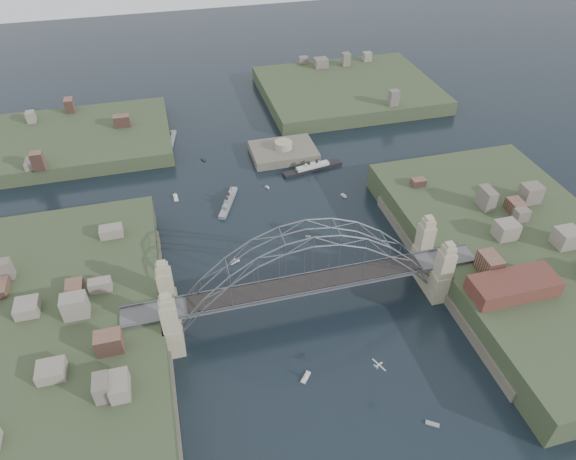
# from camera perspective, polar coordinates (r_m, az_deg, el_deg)

# --- Properties ---
(ground) EXTENTS (500.00, 500.00, 0.00)m
(ground) POSITION_cam_1_polar(r_m,az_deg,el_deg) (124.60, 2.12, -8.65)
(ground) COLOR black
(ground) RESTS_ON ground
(bridge) EXTENTS (84.00, 13.80, 24.60)m
(bridge) POSITION_cam_1_polar(r_m,az_deg,el_deg) (115.77, 2.27, -4.55)
(bridge) COLOR #525255
(bridge) RESTS_ON ground
(shore_west) EXTENTS (50.50, 90.00, 12.00)m
(shore_west) POSITION_cam_1_polar(r_m,az_deg,el_deg) (124.55, -24.71, -12.23)
(shore_west) COLOR #303D24
(shore_west) RESTS_ON ground
(shore_east) EXTENTS (50.50, 90.00, 12.00)m
(shore_east) POSITION_cam_1_polar(r_m,az_deg,el_deg) (146.25, 24.27, -3.15)
(shore_east) COLOR #303D24
(shore_east) RESTS_ON ground
(headland_nw) EXTENTS (60.00, 45.00, 9.00)m
(headland_nw) POSITION_cam_1_polar(r_m,az_deg,el_deg) (199.54, -21.65, 8.89)
(headland_nw) COLOR #303D24
(headland_nw) RESTS_ON ground
(headland_ne) EXTENTS (70.00, 55.00, 9.50)m
(headland_ne) POSITION_cam_1_polar(r_m,az_deg,el_deg) (223.82, 6.64, 14.75)
(headland_ne) COLOR #303D24
(headland_ne) RESTS_ON ground
(fort_island) EXTENTS (22.00, 16.00, 9.40)m
(fort_island) POSITION_cam_1_polar(r_m,az_deg,el_deg) (180.03, -0.51, 8.19)
(fort_island) COLOR #544F43
(fort_island) RESTS_ON ground
(wharf_shed) EXTENTS (20.00, 8.00, 4.00)m
(wharf_shed) POSITION_cam_1_polar(r_m,az_deg,el_deg) (126.23, 23.79, -5.68)
(wharf_shed) COLOR #592D26
(wharf_shed) RESTS_ON shore_east
(finger_pier) EXTENTS (4.00, 22.00, 1.40)m
(finger_pier) POSITION_cam_1_polar(r_m,az_deg,el_deg) (123.42, 24.31, -13.62)
(finger_pier) COLOR #525255
(finger_pier) RESTS_ON ground
(naval_cruiser_near) EXTENTS (8.13, 15.17, 4.69)m
(naval_cruiser_near) POSITION_cam_1_polar(r_m,az_deg,el_deg) (156.68, -6.66, 3.10)
(naval_cruiser_near) COLOR gray
(naval_cruiser_near) RESTS_ON ground
(naval_cruiser_far) EXTENTS (4.95, 14.66, 4.91)m
(naval_cruiser_far) POSITION_cam_1_polar(r_m,az_deg,el_deg) (192.01, -12.88, 9.66)
(naval_cruiser_far) COLOR gray
(naval_cruiser_far) RESTS_ON ground
(ocean_liner) EXTENTS (21.04, 6.43, 5.12)m
(ocean_liner) POSITION_cam_1_polar(r_m,az_deg,el_deg) (171.57, 2.75, 6.88)
(ocean_liner) COLOR black
(ocean_liner) RESTS_ON ground
(aeroplane) EXTENTS (2.03, 3.44, 0.53)m
(aeroplane) POSITION_cam_1_polar(r_m,az_deg,el_deg) (106.74, 10.00, -14.60)
(aeroplane) COLOR #B7BAC0
(small_boat_a) EXTENTS (2.83, 1.83, 2.38)m
(small_boat_a) POSITION_cam_1_polar(r_m,az_deg,el_deg) (136.10, -5.97, -3.33)
(small_boat_a) COLOR beige
(small_boat_a) RESTS_ON ground
(small_boat_b) EXTENTS (1.78, 1.06, 0.45)m
(small_boat_b) POSITION_cam_1_polar(r_m,az_deg,el_deg) (143.69, 2.23, -0.76)
(small_boat_b) COLOR beige
(small_boat_b) RESTS_ON ground
(small_boat_c) EXTENTS (2.79, 3.02, 2.38)m
(small_boat_c) POSITION_cam_1_polar(r_m,az_deg,el_deg) (111.70, 1.99, -15.89)
(small_boat_c) COLOR beige
(small_boat_c) RESTS_ON ground
(small_boat_d) EXTENTS (1.47, 2.41, 1.43)m
(small_boat_d) POSITION_cam_1_polar(r_m,az_deg,el_deg) (160.12, 6.22, 3.83)
(small_boat_d) COLOR beige
(small_boat_d) RESTS_ON ground
(small_boat_e) EXTENTS (1.40, 3.78, 2.38)m
(small_boat_e) POSITION_cam_1_polar(r_m,az_deg,el_deg) (161.92, -12.40, 3.66)
(small_boat_e) COLOR beige
(small_boat_e) RESTS_ON ground
(small_boat_f) EXTENTS (1.27, 1.57, 1.43)m
(small_boat_f) POSITION_cam_1_polar(r_m,az_deg,el_deg) (163.06, -2.34, 4.78)
(small_boat_f) COLOR beige
(small_boat_f) RESTS_ON ground
(small_boat_g) EXTENTS (2.68, 2.18, 0.45)m
(small_boat_g) POSITION_cam_1_polar(r_m,az_deg,el_deg) (110.05, 15.75, -20.06)
(small_boat_g) COLOR beige
(small_boat_g) RESTS_ON ground
(small_boat_h) EXTENTS (1.56, 2.31, 0.45)m
(small_boat_h) POSITION_cam_1_polar(r_m,az_deg,el_deg) (179.35, -9.38, 7.68)
(small_boat_h) COLOR beige
(small_boat_h) RESTS_ON ground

